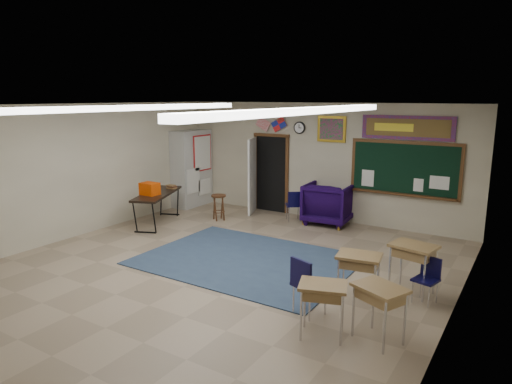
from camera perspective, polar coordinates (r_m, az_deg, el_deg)
The scene contains 24 objects.
floor at distance 8.55m, azimuth -5.28°, elevation -9.84°, with size 9.00×9.00×0.00m, color gray.
back_wall at distance 11.94m, azimuth 7.81°, elevation 3.80°, with size 8.00×0.04×3.00m, color beige.
left_wall at distance 10.99m, azimuth -22.28°, elevation 2.32°, with size 0.04×9.00×3.00m, color beige.
right_wall at distance 6.55m, azimuth 23.54°, elevation -3.76°, with size 0.04×9.00×3.00m, color beige.
ceiling at distance 7.94m, azimuth -5.70°, elevation 10.71°, with size 8.00×9.00×0.04m, color silver.
area_rug at distance 9.04m, azimuth -1.16°, elevation -8.48°, with size 4.00×3.00×0.02m, color #2E4157.
fluorescent_strips at distance 7.95m, azimuth -5.69°, elevation 10.27°, with size 3.86×6.00×0.10m, color white, non-canonical shape.
doorway at distance 12.57m, azimuth 1.22°, elevation 2.27°, with size 1.10×0.89×2.16m.
chalkboard at distance 11.20m, azimuth 18.03°, elevation 2.60°, with size 2.55×0.14×1.30m.
bulletin_board at distance 11.09m, azimuth 18.36°, elevation 7.64°, with size 2.10×0.05×0.55m.
framed_art_print at distance 11.68m, azimuth 9.43°, elevation 7.77°, with size 0.75×0.05×0.65m.
wall_clock at distance 12.06m, azimuth 5.45°, elevation 8.00°, with size 0.32×0.05×0.32m.
wall_flags at distance 12.43m, azimuth 1.87°, elevation 8.76°, with size 1.16×0.06×0.70m, color red, non-canonical shape.
storage_cabinet at distance 13.43m, azimuth -8.02°, elevation 2.95°, with size 0.59×1.25×2.20m.
wingback_armchair at distance 11.62m, azimuth 9.08°, elevation -1.39°, with size 1.11×1.14×1.04m, color black.
student_chair_reading at distance 11.77m, azimuth 4.72°, elevation -1.71°, with size 0.40×0.40×0.80m, color black, non-canonical shape.
student_chair_desk_a at distance 6.84m, azimuth 6.74°, elevation -11.56°, with size 0.44×0.44×0.88m, color black, non-canonical shape.
student_chair_desk_b at distance 7.64m, azimuth 20.43°, elevation -10.40°, with size 0.36×0.36×0.71m, color black, non-canonical shape.
student_desk_front_left at distance 7.32m, azimuth 12.67°, elevation -10.19°, with size 0.73×0.59×0.79m.
student_desk_front_right at distance 7.89m, azimuth 18.97°, elevation -8.76°, with size 0.77×0.64×0.82m.
student_desk_back_left at distance 6.29m, azimuth 8.30°, elevation -14.05°, with size 0.74×0.64×0.75m.
student_desk_back_right at distance 6.32m, azimuth 15.11°, elevation -14.11°, with size 0.78×0.70×0.76m.
folding_table at distance 11.72m, azimuth -12.21°, elevation -1.82°, with size 1.34×2.02×1.09m.
wooden_stool at distance 11.85m, azimuth -4.68°, elevation -1.89°, with size 0.38×0.38×0.67m.
Camera 1 is at (4.86, -6.28, 3.15)m, focal length 32.00 mm.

